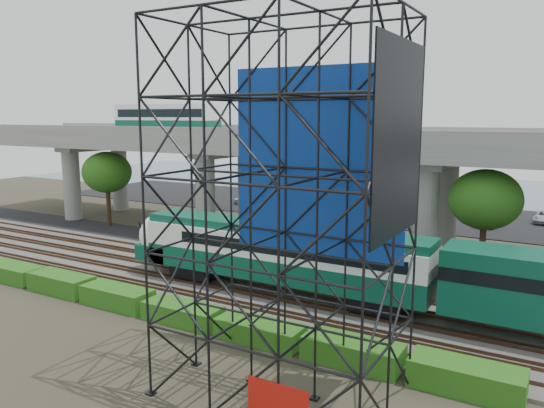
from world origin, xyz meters
The scene contains 13 objects.
ground centered at (0.00, 0.00, 0.00)m, with size 140.00×140.00×0.00m, color #474233.
ballast_bed centered at (0.00, 2.00, 0.10)m, with size 90.00×12.00×0.20m, color slate.
service_road centered at (0.00, 10.50, 0.04)m, with size 90.00×5.00×0.08m, color black.
parking_lot centered at (0.00, 34.00, 0.04)m, with size 90.00×18.00×0.08m, color black.
harbor_water centered at (0.00, 56.00, 0.01)m, with size 140.00×40.00×0.03m, color slate.
rail_tracks centered at (0.00, 2.00, 0.28)m, with size 90.00×9.52×0.16m.
commuter_train centered at (5.74, 2.00, 2.88)m, with size 29.30×3.06×4.30m.
overpass centered at (-1.27, 16.00, 8.21)m, with size 80.00×12.00×12.40m.
scaffold_tower centered at (9.34, -7.98, 7.47)m, with size 9.36×6.36×15.00m.
hedge_strip centered at (1.01, -4.30, 0.56)m, with size 34.60×1.80×1.20m.
trees centered at (-4.67, 16.17, 5.57)m, with size 40.94×16.94×7.69m.
suv centered at (-13.11, 10.22, 0.75)m, with size 2.23×4.83×1.34m, color black.
parked_cars centered at (1.26, 33.70, 0.71)m, with size 36.63×9.63×1.31m.
Camera 1 is at (19.21, -26.00, 11.34)m, focal length 35.00 mm.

